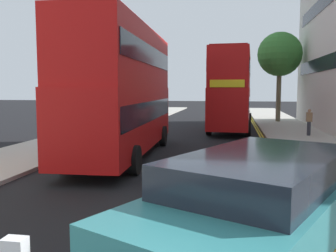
{
  "coord_description": "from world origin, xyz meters",
  "views": [
    {
      "loc": [
        2.55,
        -0.57,
        2.98
      ],
      "look_at": [
        0.5,
        11.0,
        1.8
      ],
      "focal_mm": 39.52,
      "sensor_mm": 36.0,
      "label": 1
    }
  ],
  "objects_px": {
    "double_decker_bus_oncoming": "(232,88)",
    "double_decker_bus_away": "(123,88)",
    "pedestrian_far": "(309,122)",
    "taxi_minivan": "(254,235)"
  },
  "relations": [
    {
      "from": "double_decker_bus_away",
      "to": "pedestrian_far",
      "type": "height_order",
      "value": "double_decker_bus_away"
    },
    {
      "from": "taxi_minivan",
      "to": "pedestrian_far",
      "type": "height_order",
      "value": "taxi_minivan"
    },
    {
      "from": "double_decker_bus_away",
      "to": "pedestrian_far",
      "type": "distance_m",
      "value": 12.5
    },
    {
      "from": "double_decker_bus_away",
      "to": "pedestrian_far",
      "type": "relative_size",
      "value": 6.72
    },
    {
      "from": "double_decker_bus_away",
      "to": "pedestrian_far",
      "type": "bearing_deg",
      "value": 41.07
    },
    {
      "from": "double_decker_bus_oncoming",
      "to": "pedestrian_far",
      "type": "distance_m",
      "value": 6.21
    },
    {
      "from": "taxi_minivan",
      "to": "pedestrian_far",
      "type": "distance_m",
      "value": 19.29
    },
    {
      "from": "double_decker_bus_away",
      "to": "double_decker_bus_oncoming",
      "type": "distance_m",
      "value": 12.49
    },
    {
      "from": "double_decker_bus_oncoming",
      "to": "double_decker_bus_away",
      "type": "bearing_deg",
      "value": -111.63
    },
    {
      "from": "pedestrian_far",
      "to": "double_decker_bus_oncoming",
      "type": "bearing_deg",
      "value": 143.27
    }
  ]
}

